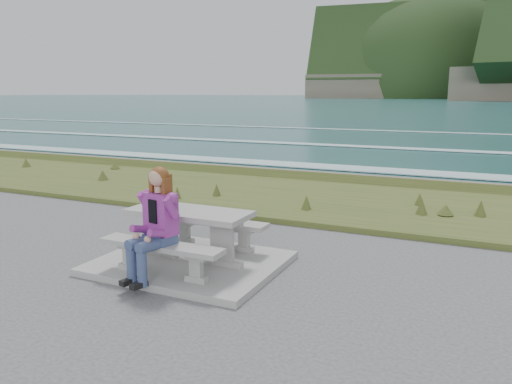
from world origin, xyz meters
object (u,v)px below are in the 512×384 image
Objects in this scene: bench_seaward at (213,225)px; seated_woman at (152,239)px; picnic_table at (189,221)px; bench_landward at (161,250)px.

bench_seaward is 1.22× the size of seated_woman.
picnic_table is 1.00× the size of bench_landward.
bench_landward is 1.00× the size of bench_seaward.
bench_seaward is (0.00, 1.40, 0.00)m from bench_landward.
seated_woman is at bearing -91.37° from bench_seaward.
bench_seaward is at bearing 90.00° from bench_landward.
bench_landward is at bearing -90.00° from picnic_table.
seated_woman reaches higher than bench_landward.
bench_landward is 1.22× the size of seated_woman.
picnic_table is 0.74m from bench_seaward.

